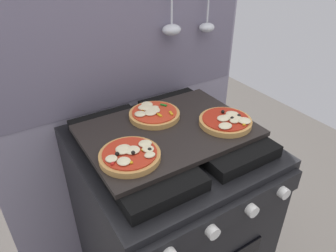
{
  "coord_description": "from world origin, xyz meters",
  "views": [
    {
      "loc": [
        -0.45,
        -0.72,
        1.46
      ],
      "look_at": [
        0.0,
        0.0,
        0.93
      ],
      "focal_mm": 33.21,
      "sensor_mm": 36.0,
      "label": 1
    }
  ],
  "objects_px": {
    "baking_tray": "(168,131)",
    "pizza_right": "(226,121)",
    "stove": "(168,226)",
    "pizza_left": "(130,155)",
    "pizza_center": "(153,114)"
  },
  "relations": [
    {
      "from": "stove",
      "to": "pizza_left",
      "type": "xyz_separation_m",
      "value": [
        -0.17,
        -0.08,
        0.48
      ]
    },
    {
      "from": "stove",
      "to": "pizza_center",
      "type": "xyz_separation_m",
      "value": [
        -0.01,
        0.09,
        0.48
      ]
    },
    {
      "from": "baking_tray",
      "to": "pizza_right",
      "type": "xyz_separation_m",
      "value": [
        0.18,
        -0.08,
        0.02
      ]
    },
    {
      "from": "baking_tray",
      "to": "pizza_left",
      "type": "bearing_deg",
      "value": -155.8
    },
    {
      "from": "baking_tray",
      "to": "pizza_left",
      "type": "relative_size",
      "value": 3.09
    },
    {
      "from": "baking_tray",
      "to": "pizza_left",
      "type": "height_order",
      "value": "pizza_left"
    },
    {
      "from": "baking_tray",
      "to": "pizza_right",
      "type": "height_order",
      "value": "pizza_right"
    },
    {
      "from": "pizza_left",
      "to": "pizza_center",
      "type": "xyz_separation_m",
      "value": [
        0.17,
        0.17,
        0.0
      ]
    },
    {
      "from": "stove",
      "to": "pizza_right",
      "type": "relative_size",
      "value": 5.16
    },
    {
      "from": "stove",
      "to": "baking_tray",
      "type": "relative_size",
      "value": 1.67
    },
    {
      "from": "pizza_left",
      "to": "pizza_right",
      "type": "height_order",
      "value": "same"
    },
    {
      "from": "stove",
      "to": "pizza_center",
      "type": "bearing_deg",
      "value": 93.45
    },
    {
      "from": "baking_tray",
      "to": "pizza_center",
      "type": "bearing_deg",
      "value": 93.52
    },
    {
      "from": "pizza_right",
      "to": "pizza_center",
      "type": "height_order",
      "value": "pizza_right"
    },
    {
      "from": "stove",
      "to": "pizza_right",
      "type": "height_order",
      "value": "pizza_right"
    }
  ]
}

